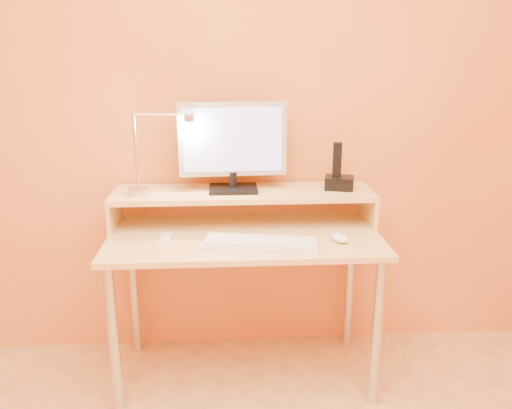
{
  "coord_description": "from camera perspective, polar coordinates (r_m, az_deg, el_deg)",
  "views": [
    {
      "loc": [
        -0.08,
        -0.99,
        1.51
      ],
      "look_at": [
        0.05,
        1.13,
        0.87
      ],
      "focal_mm": 36.47,
      "sensor_mm": 36.0,
      "label": 1
    }
  ],
  "objects": [
    {
      "name": "wall_back",
      "position": [
        2.5,
        -1.64,
        10.78
      ],
      "size": [
        3.0,
        0.04,
        2.5
      ],
      "primitive_type": "cube",
      "color": "#E4924F",
      "rests_on": "floor"
    },
    {
      "name": "desk_leg_fl",
      "position": [
        2.29,
        -15.3,
        -14.41
      ],
      "size": [
        0.04,
        0.04,
        0.69
      ],
      "primitive_type": "cylinder",
      "color": "silver",
      "rests_on": "floor"
    },
    {
      "name": "desk_leg_fr",
      "position": [
        2.33,
        13.11,
        -13.69
      ],
      "size": [
        0.04,
        0.04,
        0.69
      ],
      "primitive_type": "cylinder",
      "color": "silver",
      "rests_on": "floor"
    },
    {
      "name": "desk_leg_bl",
      "position": [
        2.72,
        -13.23,
        -9.0
      ],
      "size": [
        0.04,
        0.04,
        0.69
      ],
      "primitive_type": "cylinder",
      "color": "silver",
      "rests_on": "floor"
    },
    {
      "name": "desk_leg_br",
      "position": [
        2.75,
        10.21,
        -8.5
      ],
      "size": [
        0.04,
        0.04,
        0.69
      ],
      "primitive_type": "cylinder",
      "color": "silver",
      "rests_on": "floor"
    },
    {
      "name": "desk_lower",
      "position": [
        2.31,
        -1.27,
        -3.57
      ],
      "size": [
        1.2,
        0.6,
        0.02
      ],
      "primitive_type": "cube",
      "color": "#DEB07A",
      "rests_on": "floor"
    },
    {
      "name": "shelf_riser_left",
      "position": [
        2.48,
        -15.2,
        -0.79
      ],
      "size": [
        0.02,
        0.3,
        0.14
      ],
      "primitive_type": "cube",
      "color": "#DEB07A",
      "rests_on": "desk_lower"
    },
    {
      "name": "shelf_riser_right",
      "position": [
        2.52,
        12.15,
        -0.31
      ],
      "size": [
        0.02,
        0.3,
        0.14
      ],
      "primitive_type": "cube",
      "color": "#DEB07A",
      "rests_on": "desk_lower"
    },
    {
      "name": "desk_shelf",
      "position": [
        2.4,
        -1.43,
        1.25
      ],
      "size": [
        1.2,
        0.3,
        0.02
      ],
      "primitive_type": "cube",
      "color": "#DEB07A",
      "rests_on": "desk_lower"
    },
    {
      "name": "monitor_foot",
      "position": [
        2.4,
        -2.51,
        1.73
      ],
      "size": [
        0.22,
        0.16,
        0.02
      ],
      "primitive_type": "cube",
      "color": "black",
      "rests_on": "desk_shelf"
    },
    {
      "name": "monitor_neck",
      "position": [
        2.39,
        -2.52,
        2.75
      ],
      "size": [
        0.04,
        0.04,
        0.07
      ],
      "primitive_type": "cylinder",
      "color": "black",
      "rests_on": "monitor_foot"
    },
    {
      "name": "monitor_panel",
      "position": [
        2.36,
        -2.58,
        7.17
      ],
      "size": [
        0.49,
        0.06,
        0.33
      ],
      "primitive_type": "cube",
      "rotation": [
        0.0,
        0.0,
        0.05
      ],
      "color": "#B8B8B9",
      "rests_on": "monitor_neck"
    },
    {
      "name": "monitor_back",
      "position": [
        2.38,
        -2.59,
        7.27
      ],
      "size": [
        0.44,
        0.03,
        0.28
      ],
      "primitive_type": "cube",
      "rotation": [
        0.0,
        0.0,
        0.05
      ],
      "color": "black",
      "rests_on": "monitor_panel"
    },
    {
      "name": "monitor_screen",
      "position": [
        2.34,
        -2.57,
        7.1
      ],
      "size": [
        0.44,
        0.03,
        0.29
      ],
      "primitive_type": "cube",
      "rotation": [
        0.0,
        0.0,
        0.05
      ],
      "color": "#A9B3FF",
      "rests_on": "monitor_panel"
    },
    {
      "name": "lamp_base",
      "position": [
        2.4,
        -12.77,
        1.43
      ],
      "size": [
        0.1,
        0.1,
        0.02
      ],
      "primitive_type": "cylinder",
      "color": "silver",
      "rests_on": "desk_shelf"
    },
    {
      "name": "lamp_post",
      "position": [
        2.36,
        -13.05,
        5.58
      ],
      "size": [
        0.01,
        0.01,
        0.33
      ],
      "primitive_type": "cylinder",
      "color": "silver",
      "rests_on": "lamp_base"
    },
    {
      "name": "lamp_arm",
      "position": [
        2.32,
        -10.35,
        9.68
      ],
      "size": [
        0.24,
        0.01,
        0.01
      ],
      "primitive_type": "cylinder",
      "rotation": [
        0.0,
        1.57,
        0.0
      ],
      "color": "silver",
      "rests_on": "lamp_post"
    },
    {
      "name": "lamp_head",
      "position": [
        2.31,
        -7.34,
        9.41
      ],
      "size": [
        0.04,
        0.04,
        0.03
      ],
      "primitive_type": "cylinder",
      "color": "silver",
      "rests_on": "lamp_arm"
    },
    {
      "name": "lamp_bulb",
      "position": [
        2.31,
        -7.32,
        9.01
      ],
      "size": [
        0.03,
        0.03,
        0.0
      ],
      "primitive_type": "cylinder",
      "color": "#FFEAC6",
      "rests_on": "lamp_head"
    },
    {
      "name": "phone_dock",
      "position": [
        2.45,
        9.13,
        2.36
      ],
      "size": [
        0.15,
        0.13,
        0.06
      ],
      "primitive_type": "cube",
      "rotation": [
        0.0,
        0.0,
        -0.27
      ],
      "color": "black",
      "rests_on": "desk_shelf"
    },
    {
      "name": "phone_handset",
      "position": [
        2.42,
        8.9,
        4.88
      ],
      "size": [
        0.05,
        0.03,
        0.16
      ],
      "primitive_type": "cube",
      "rotation": [
        0.0,
        0.0,
        -0.27
      ],
      "color": "black",
      "rests_on": "phone_dock"
    },
    {
      "name": "phone_led",
      "position": [
        2.41,
        10.43,
        2.07
      ],
      "size": [
        0.01,
        0.0,
        0.04
      ],
      "primitive_type": "cube",
      "color": "#3470EB",
      "rests_on": "phone_dock"
    },
    {
      "name": "keyboard",
      "position": [
        2.16,
        0.47,
        -4.4
      ],
      "size": [
        0.49,
        0.23,
        0.02
      ],
      "primitive_type": "cube",
      "rotation": [
        0.0,
        0.0,
        -0.17
      ],
      "color": "white",
      "rests_on": "desk_lower"
    },
    {
      "name": "mouse",
      "position": [
        2.25,
        9.17,
        -3.57
      ],
      "size": [
        0.09,
        0.12,
        0.04
      ],
      "primitive_type": "ellipsoid",
      "rotation": [
        0.0,
        0.0,
        0.27
      ],
      "color": "white",
      "rests_on": "desk_lower"
    },
    {
      "name": "remote_control",
      "position": [
        2.24,
        -9.97,
        -3.94
      ],
      "size": [
        0.05,
        0.17,
        0.02
      ],
      "primitive_type": "cube",
      "rotation": [
        0.0,
        0.0,
        -0.04
      ],
      "color": "white",
      "rests_on": "desk_lower"
    }
  ]
}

